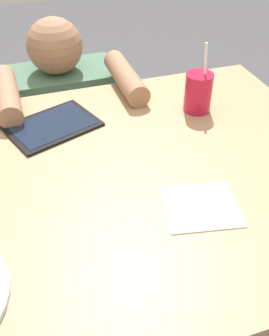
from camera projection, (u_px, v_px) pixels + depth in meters
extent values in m
plane|color=#4C4C51|center=(123.00, 335.00, 1.43)|extent=(8.00, 8.00, 0.00)
cube|color=tan|center=(118.00, 181.00, 0.97)|extent=(1.19, 0.91, 0.04)
cylinder|color=#826748|center=(216.00, 167.00, 1.61)|extent=(0.07, 0.07, 0.71)
cylinder|color=red|center=(198.00, 92.00, 1.16)|extent=(0.08, 0.08, 0.11)
cylinder|color=white|center=(206.00, 61.00, 1.10)|extent=(0.01, 0.02, 0.10)
cube|color=white|center=(201.00, 206.00, 0.88)|extent=(0.18, 0.17, 0.00)
cube|color=black|center=(52.00, 126.00, 1.12)|extent=(0.28, 0.24, 0.01)
cube|color=#192338|center=(52.00, 124.00, 1.12)|extent=(0.25, 0.21, 0.00)
cylinder|color=#333847|center=(72.00, 178.00, 1.76)|extent=(0.33, 0.33, 0.45)
cube|color=#4C7259|center=(62.00, 105.00, 1.53)|extent=(0.41, 0.22, 0.28)
sphere|color=#A37556|center=(55.00, 46.00, 1.39)|extent=(0.19, 0.19, 0.19)
cylinder|color=#A37556|center=(7.00, 95.00, 1.20)|extent=(0.07, 0.28, 0.07)
cylinder|color=#A37556|center=(126.00, 77.00, 1.28)|extent=(0.07, 0.28, 0.07)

